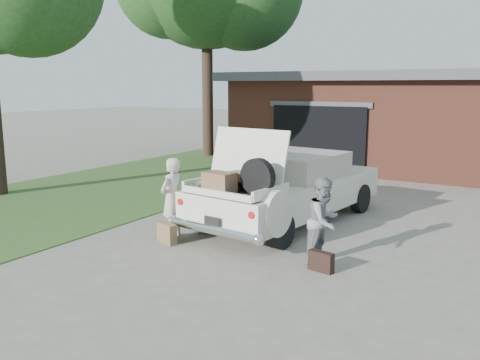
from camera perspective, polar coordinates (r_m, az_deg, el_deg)
The scene contains 8 objects.
ground at distance 9.31m, azimuth -1.93°, elevation -7.25°, with size 90.00×90.00×0.00m, color gray.
grass_strip at distance 14.96m, azimuth -13.35°, elevation -0.65°, with size 6.00×16.00×0.02m, color #2D4C1E.
house at distance 19.31m, azimuth 19.75°, elevation 6.46°, with size 12.80×7.80×3.30m.
sedan at distance 10.70m, azimuth 5.46°, elevation -0.84°, with size 2.47×5.22×2.06m.
woman_left at distance 9.62m, azimuth -7.67°, elevation -2.04°, with size 0.56×0.37×1.53m, color beige.
woman_right at distance 8.28m, azimuth 9.41°, elevation -4.56°, with size 0.69×0.54×1.41m, color gray.
suitcase_left at distance 9.45m, azimuth -8.21°, elevation -5.92°, with size 0.48×0.15×0.37m, color olive.
suitcase_right at distance 8.08m, azimuth 9.08°, elevation -9.02°, with size 0.41×0.13×0.32m, color black.
Camera 1 is at (4.87, -7.41, 2.85)m, focal length 38.00 mm.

